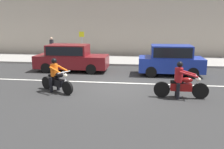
% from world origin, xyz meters
% --- Properties ---
extents(ground_plane, '(80.00, 80.00, 0.00)m').
position_xyz_m(ground_plane, '(0.00, 0.00, 0.00)').
color(ground_plane, '#292929').
extents(sidewalk_slab, '(40.00, 4.40, 0.14)m').
position_xyz_m(sidewalk_slab, '(0.00, 8.00, 0.07)').
color(sidewalk_slab, gray).
rests_on(sidewalk_slab, ground_plane).
extents(building_facade, '(40.00, 1.40, 10.00)m').
position_xyz_m(building_facade, '(0.00, 11.40, 5.00)').
color(building_facade, '#A89E8E').
rests_on(building_facade, ground_plane).
extents(lane_marking_stripe, '(18.00, 0.14, 0.01)m').
position_xyz_m(lane_marking_stripe, '(-0.05, 0.90, 0.00)').
color(lane_marking_stripe, silver).
rests_on(lane_marking_stripe, ground_plane).
extents(motorcycle_with_rider_orange_stripe, '(1.85, 1.18, 1.56)m').
position_xyz_m(motorcycle_with_rider_orange_stripe, '(-2.69, -1.04, 0.64)').
color(motorcycle_with_rider_orange_stripe, black).
rests_on(motorcycle_with_rider_orange_stripe, ground_plane).
extents(motorcycle_with_rider_crimson, '(2.27, 0.70, 1.57)m').
position_xyz_m(motorcycle_with_rider_crimson, '(2.85, -1.26, 0.63)').
color(motorcycle_with_rider_crimson, black).
rests_on(motorcycle_with_rider_crimson, ground_plane).
extents(parked_hatchback_cobalt_blue, '(3.77, 1.76, 1.80)m').
position_xyz_m(parked_hatchback_cobalt_blue, '(2.89, 3.20, 0.93)').
color(parked_hatchback_cobalt_blue, navy).
rests_on(parked_hatchback_cobalt_blue, ground_plane).
extents(parked_sedan_maroon, '(4.64, 1.82, 1.72)m').
position_xyz_m(parked_sedan_maroon, '(-3.42, 3.59, 0.88)').
color(parked_sedan_maroon, maroon).
rests_on(parked_sedan_maroon, ground_plane).
extents(street_sign_post, '(0.44, 0.08, 2.22)m').
position_xyz_m(street_sign_post, '(-4.00, 8.77, 1.50)').
color(street_sign_post, gray).
rests_on(street_sign_post, sidewalk_slab).
extents(pedestrian_bystander, '(0.34, 0.34, 1.78)m').
position_xyz_m(pedestrian_bystander, '(-6.19, 7.47, 1.19)').
color(pedestrian_bystander, black).
rests_on(pedestrian_bystander, sidewalk_slab).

